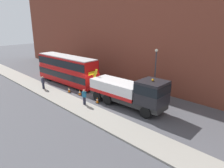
% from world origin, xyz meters
% --- Properties ---
extents(ground_plane, '(120.00, 120.00, 0.00)m').
position_xyz_m(ground_plane, '(0.00, 0.00, 0.00)').
color(ground_plane, '#4C4C51').
extents(near_kerb, '(60.00, 2.80, 0.15)m').
position_xyz_m(near_kerb, '(0.00, -4.20, 0.07)').
color(near_kerb, gray).
rests_on(near_kerb, ground_plane).
extents(building_facade, '(60.00, 1.50, 16.00)m').
position_xyz_m(building_facade, '(0.00, 6.57, 8.07)').
color(building_facade, brown).
rests_on(building_facade, ground_plane).
extents(recovery_tow_truck, '(10.21, 3.18, 3.67)m').
position_xyz_m(recovery_tow_truck, '(5.73, -0.17, 1.76)').
color(recovery_tow_truck, '#2D2D2D').
rests_on(recovery_tow_truck, ground_plane).
extents(double_decker_bus, '(11.15, 3.22, 4.06)m').
position_xyz_m(double_decker_bus, '(-6.25, -0.20, 2.23)').
color(double_decker_bus, red).
rests_on(double_decker_bus, ground_plane).
extents(pedestrian_onlooker, '(0.43, 0.48, 1.71)m').
position_xyz_m(pedestrian_onlooker, '(-6.11, -4.07, 0.99)').
color(pedestrian_onlooker, '#232333').
rests_on(pedestrian_onlooker, near_kerb).
extents(pedestrian_bystander, '(0.48, 0.44, 1.71)m').
position_xyz_m(pedestrian_bystander, '(2.09, -3.45, 0.99)').
color(pedestrian_bystander, '#232333').
rests_on(pedestrian_bystander, near_kerb).
extents(traffic_cone_near_bus, '(0.36, 0.36, 0.72)m').
position_xyz_m(traffic_cone_near_bus, '(-2.81, -2.21, 0.34)').
color(traffic_cone_near_bus, orange).
rests_on(traffic_cone_near_bus, ground_plane).
extents(traffic_cone_midway, '(0.36, 0.36, 0.72)m').
position_xyz_m(traffic_cone_midway, '(-0.95, -1.87, 0.34)').
color(traffic_cone_midway, orange).
rests_on(traffic_cone_midway, ground_plane).
extents(traffic_cone_near_truck, '(0.36, 0.36, 0.72)m').
position_xyz_m(traffic_cone_near_truck, '(2.50, -1.96, 0.34)').
color(traffic_cone_near_truck, orange).
rests_on(traffic_cone_near_truck, ground_plane).
extents(street_lamp, '(0.36, 0.36, 5.83)m').
position_xyz_m(street_lamp, '(5.72, 4.38, 3.47)').
color(street_lamp, '#38383D').
rests_on(street_lamp, ground_plane).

